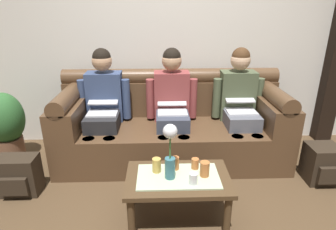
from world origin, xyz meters
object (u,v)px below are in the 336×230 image
couch (172,126)px  flower_vase (170,149)px  cup_near_right (205,169)px  backpack_left (19,176)px  cup_far_center (193,179)px  cup_far_right (195,164)px  backpack_right (322,164)px  person_left (104,103)px  cup_far_left (175,163)px  person_right (239,101)px  person_middle (172,102)px  coffee_table (178,183)px  potted_plant (6,124)px  cup_near_left (157,165)px

couch → flower_vase: 1.09m
cup_near_right → backpack_left: bearing=166.8°
cup_far_center → cup_far_right: 0.21m
couch → backpack_right: couch is taller
cup_far_right → backpack_left: size_ratio=0.24×
person_left → cup_far_left: 1.19m
person_right → cup_far_left: bearing=-129.2°
couch → person_left: bearing=-179.6°
person_left → flower_vase: bearing=-57.4°
person_left → person_middle: (0.73, 0.00, -0.00)m
couch → coffee_table: bearing=-90.0°
coffee_table → backpack_right: bearing=18.2°
person_left → potted_plant: bearing=-179.4°
flower_vase → potted_plant: 2.04m
cup_near_left → potted_plant: 1.89m
flower_vase → cup_near_left: 0.23m
coffee_table → person_right: bearing=54.3°
couch → potted_plant: bearing=-179.5°
person_right → coffee_table: person_right is taller
person_middle → coffee_table: person_middle is taller
cup_near_left → cup_near_right: 0.38m
person_right → flower_vase: person_right is taller
couch → backpack_right: (1.44, -0.55, -0.18)m
flower_vase → person_left: bearing=122.6°
cup_near_left → cup_far_left: bearing=13.5°
cup_far_left → cup_far_right: bearing=0.7°
couch → coffee_table: couch is taller
person_left → person_right: same height
coffee_table → cup_near_left: size_ratio=7.02×
cup_near_left → cup_far_center: 0.32m
person_left → cup_far_right: bearing=-46.3°
potted_plant → cup_far_left: bearing=-27.0°
cup_near_left → person_right: bearing=46.7°
couch → potted_plant: size_ratio=3.12×
flower_vase → backpack_left: size_ratio=1.21×
backpack_right → cup_near_left: bearing=-165.7°
flower_vase → cup_near_left: bearing=139.5°
person_right → backpack_left: 2.31m
potted_plant → person_right: bearing=0.3°
person_left → cup_near_right: bearing=-47.7°
cup_far_center → cup_far_right: same height
coffee_table → potted_plant: (-1.81, 1.01, 0.10)m
person_right → cup_far_right: bearing=-122.7°
person_left → coffee_table: size_ratio=1.50×
person_middle → person_right: size_ratio=1.00×
backpack_left → person_middle: bearing=24.4°
cup_near_left → backpack_right: bearing=14.3°
cup_near_left → backpack_left: 1.33m
person_middle → flower_vase: 1.05m
couch → cup_far_left: (-0.02, -0.93, 0.08)m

